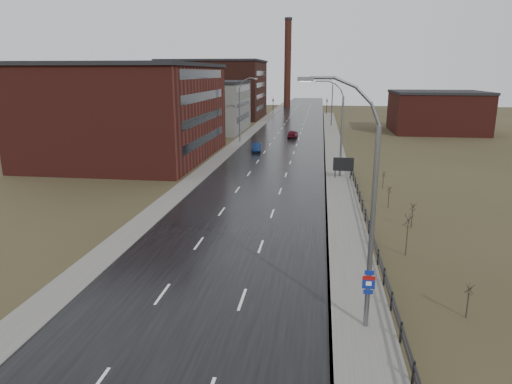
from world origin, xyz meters
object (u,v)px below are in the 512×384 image
(billboard, at_px, (343,165))
(car_near, at_px, (257,148))
(streetlight_main, at_px, (366,211))
(car_far, at_px, (293,134))

(billboard, relative_size, car_near, 0.65)
(car_near, bearing_deg, billboard, -59.79)
(streetlight_main, xyz_separation_m, car_near, (-12.06, 50.31, -5.39))
(billboard, height_order, car_far, billboard)
(billboard, distance_m, car_near, 21.78)
(streetlight_main, relative_size, car_far, 2.78)
(streetlight_main, distance_m, billboard, 32.93)
(streetlight_main, height_order, billboard, streetlight_main)
(billboard, distance_m, car_far, 35.16)
(streetlight_main, xyz_separation_m, car_far, (-7.38, 66.87, -5.32))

